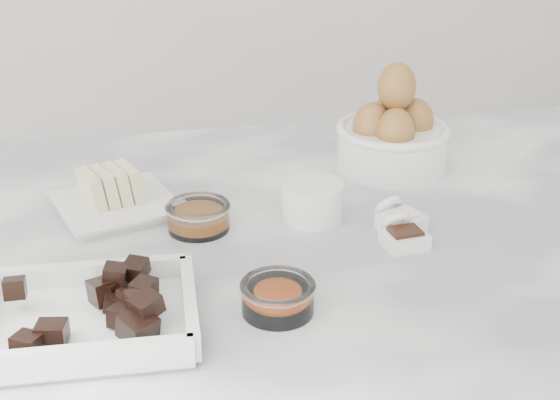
# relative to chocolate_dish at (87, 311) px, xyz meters

# --- Properties ---
(marble_slab) EXTENTS (1.20, 0.80, 0.04)m
(marble_slab) POSITION_rel_chocolate_dish_xyz_m (0.20, 0.14, -0.04)
(marble_slab) COLOR white
(marble_slab) RESTS_ON cabinet
(chocolate_dish) EXTENTS (0.21, 0.16, 0.05)m
(chocolate_dish) POSITION_rel_chocolate_dish_xyz_m (0.00, 0.00, 0.00)
(chocolate_dish) COLOR white
(chocolate_dish) RESTS_ON marble_slab
(butter_plate) EXTENTS (0.17, 0.17, 0.06)m
(butter_plate) POSITION_rel_chocolate_dish_xyz_m (0.02, 0.26, -0.00)
(butter_plate) COLOR white
(butter_plate) RESTS_ON marble_slab
(sugar_ramekin) EXTENTS (0.08, 0.08, 0.05)m
(sugar_ramekin) POSITION_rel_chocolate_dish_xyz_m (0.26, 0.20, 0.00)
(sugar_ramekin) COLOR white
(sugar_ramekin) RESTS_ON marble_slab
(egg_bowl) EXTENTS (0.16, 0.16, 0.15)m
(egg_bowl) POSITION_rel_chocolate_dish_xyz_m (0.41, 0.33, 0.03)
(egg_bowl) COLOR white
(egg_bowl) RESTS_ON marble_slab
(honey_bowl) EXTENTS (0.08, 0.08, 0.03)m
(honey_bowl) POSITION_rel_chocolate_dish_xyz_m (0.12, 0.19, -0.01)
(honey_bowl) COLOR white
(honey_bowl) RESTS_ON marble_slab
(zest_bowl) EXTENTS (0.08, 0.08, 0.03)m
(zest_bowl) POSITION_rel_chocolate_dish_xyz_m (0.18, 0.00, -0.00)
(zest_bowl) COLOR white
(zest_bowl) RESTS_ON marble_slab
(vanilla_spoon) EXTENTS (0.05, 0.06, 0.04)m
(vanilla_spoon) POSITION_rel_chocolate_dish_xyz_m (0.35, 0.11, -0.01)
(vanilla_spoon) COLOR white
(vanilla_spoon) RESTS_ON marble_slab
(salt_spoon) EXTENTS (0.06, 0.07, 0.04)m
(salt_spoon) POSITION_rel_chocolate_dish_xyz_m (0.36, 0.15, -0.01)
(salt_spoon) COLOR white
(salt_spoon) RESTS_ON marble_slab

